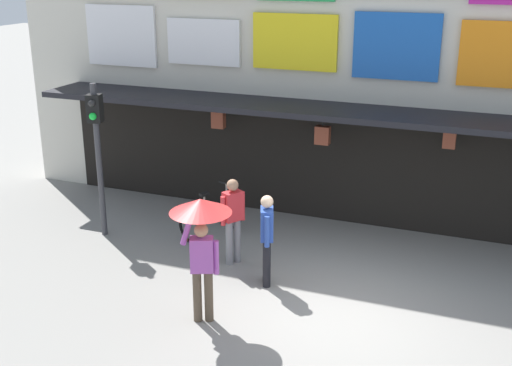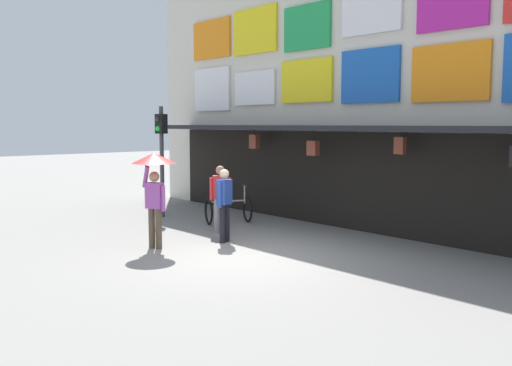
# 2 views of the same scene
# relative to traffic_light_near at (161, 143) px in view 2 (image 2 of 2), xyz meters

# --- Properties ---
(ground_plane) EXTENTS (80.00, 80.00, 0.00)m
(ground_plane) POSITION_rel_traffic_light_near_xyz_m (5.40, -1.41, -2.14)
(ground_plane) COLOR gray
(shopfront) EXTENTS (18.00, 2.60, 8.00)m
(shopfront) POSITION_rel_traffic_light_near_xyz_m (5.40, 3.16, 1.82)
(shopfront) COLOR beige
(shopfront) RESTS_ON ground
(traffic_light_near) EXTENTS (0.33, 0.35, 3.20)m
(traffic_light_near) POSITION_rel_traffic_light_near_xyz_m (0.00, 0.00, 0.00)
(traffic_light_near) COLOR #38383D
(traffic_light_near) RESTS_ON ground
(bicycle_parked) EXTENTS (1.10, 1.35, 1.05)m
(bicycle_parked) POSITION_rel_traffic_light_near_xyz_m (2.12, 0.76, -1.75)
(bicycle_parked) COLOR black
(bicycle_parked) RESTS_ON ground
(pedestrian_in_red) EXTENTS (0.38, 0.46, 1.68)m
(pedestrian_in_red) POSITION_rel_traffic_light_near_xyz_m (3.06, -0.25, -1.19)
(pedestrian_in_red) COLOR gray
(pedestrian_in_red) RESTS_ON ground
(pedestrian_with_umbrella) EXTENTS (0.96, 0.96, 2.08)m
(pedestrian_with_umbrella) POSITION_rel_traffic_light_near_xyz_m (3.45, -2.36, -0.50)
(pedestrian_with_umbrella) COLOR brown
(pedestrian_with_umbrella) RESTS_ON ground
(pedestrian_in_white) EXTENTS (0.33, 0.50, 1.68)m
(pedestrian_in_white) POSITION_rel_traffic_light_near_xyz_m (3.96, -0.83, -1.19)
(pedestrian_in_white) COLOR black
(pedestrian_in_white) RESTS_ON ground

